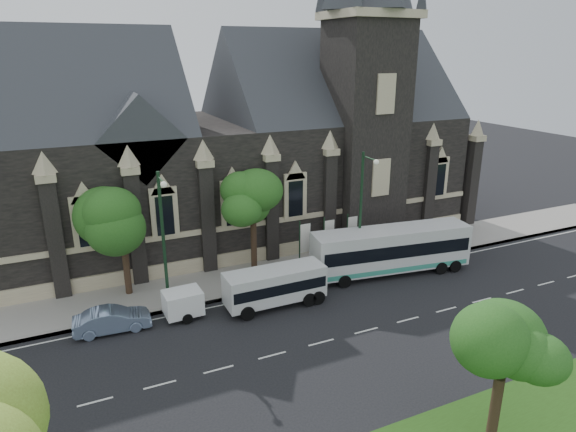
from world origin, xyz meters
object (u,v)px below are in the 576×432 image
banner_flag_right (350,233)px  box_trailer (183,303)px  banner_flag_center (327,237)px  shuttle_bus (275,285)px  street_lamp_near (362,207)px  banner_flag_left (303,241)px  sedan (112,320)px  tree_walk_left (123,213)px  tour_coach (391,249)px  tree_walk_right (254,195)px  tree_park_east (505,342)px  street_lamp_mid (164,236)px

banner_flag_right → box_trailer: bearing=-167.7°
banner_flag_center → shuttle_bus: banner_flag_center is taller
street_lamp_near → banner_flag_center: bearing=131.9°
banner_flag_left → sedan: (-13.79, -2.80, -1.67)m
tree_walk_left → tour_coach: bearing=-14.5°
tree_walk_right → banner_flag_left: (3.08, -1.71, -3.43)m
tree_park_east → shuttle_bus: (-3.79, 14.40, -3.16)m
banner_flag_left → box_trailer: (-9.65, -2.97, -1.39)m
street_lamp_near → box_trailer: bearing=-175.4°
tree_park_east → tree_walk_right: size_ratio=0.81×
street_lamp_near → tour_coach: (2.01, -1.01, -3.24)m
banner_flag_center → tree_walk_right: bearing=161.4°
banner_flag_center → banner_flag_right: 2.00m
street_lamp_near → tree_park_east: bearing=-103.1°
tree_walk_left → banner_flag_right: size_ratio=1.91×
banner_flag_right → tour_coach: 3.43m
street_lamp_mid → banner_flag_left: 10.81m
tree_walk_right → banner_flag_right: bearing=-13.6°
street_lamp_near → street_lamp_mid: (-14.00, 0.00, 0.00)m
tree_walk_right → street_lamp_near: size_ratio=0.87×
tree_walk_left → shuttle_bus: bearing=-34.5°
tree_park_east → tour_coach: (5.83, 15.41, -2.74)m
tree_park_east → sedan: (-13.68, 15.52, -3.90)m
banner_flag_left → box_trailer: size_ratio=1.21×
tree_walk_left → street_lamp_near: (15.80, -3.61, -0.62)m
shuttle_bus → box_trailer: (-5.75, 0.95, -0.46)m
sedan → street_lamp_near: bearing=-83.7°
street_lamp_mid → sedan: 5.69m
street_lamp_near → shuttle_bus: 8.68m
banner_flag_right → sedan: size_ratio=0.92×
banner_flag_left → tree_walk_right: bearing=150.9°
street_lamp_near → sedan: (-17.50, -0.89, -4.40)m
tree_walk_left → tour_coach: 18.80m
tree_park_east → street_lamp_mid: street_lamp_mid is taller
tree_walk_left → banner_flag_left: 12.66m
tour_coach → sedan: size_ratio=2.77×
banner_flag_right → tour_coach: banner_flag_right is taller
tree_walk_left → street_lamp_near: street_lamp_near is taller
street_lamp_near → banner_flag_right: street_lamp_near is taller
banner_flag_left → banner_flag_center: same height
tour_coach → shuttle_bus: bearing=-166.3°
tree_walk_right → box_trailer: bearing=-144.5°
box_trailer → tree_walk_left: bearing=115.3°
street_lamp_near → banner_flag_right: (0.29, 1.91, -2.73)m
banner_flag_right → shuttle_bus: banner_flag_right is taller
tree_walk_left → sedan: (-1.71, -4.50, -5.02)m
tree_walk_left → sedan: size_ratio=1.76×
tree_walk_right → street_lamp_mid: size_ratio=0.87×
tree_walk_left → sedan: 6.96m
tree_park_east → shuttle_bus: 15.22m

